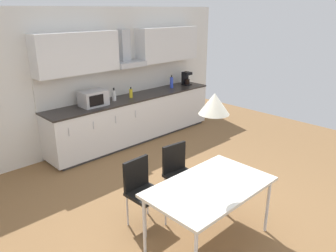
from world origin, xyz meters
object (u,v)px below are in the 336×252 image
Objects in this scene: coffee_maker at (186,78)px; pendant_lamp at (214,104)px; microwave at (93,98)px; bottle_yellow at (131,93)px; chair_far_left at (142,186)px; chair_far_right at (178,169)px; bottle_blue at (172,82)px; bottle_white at (114,95)px; dining_table at (210,189)px.

coffee_maker is 0.94× the size of pendant_lamp.
bottle_yellow is at bearing -0.96° from microwave.
chair_far_right is at bearing -0.04° from chair_far_left.
bottle_blue is 3.25m from chair_far_right.
microwave is 2.51m from chair_far_left.
pendant_lamp reaches higher than coffee_maker.
bottle_yellow is at bearing 66.96° from pendant_lamp.
bottle_yellow is 0.25× the size of chair_far_right.
bottle_white is 2.48m from chair_far_right.
coffee_maker is 2.04m from bottle_white.
microwave is at bearing -179.40° from coffee_maker.
chair_far_left is 2.72× the size of pendant_lamp.
bottle_white is 0.79× the size of pendant_lamp.
bottle_yellow is (0.85, -0.01, -0.05)m from microwave.
microwave is 1.60× the size of coffee_maker.
dining_table is at bearing -128.47° from bottle_blue.
microwave is 2.04m from bottle_blue.
bottle_white reaches higher than dining_table.
coffee_maker reaches higher than dining_table.
bottle_white is at bearing 75.23° from chair_far_right.
pendant_lamp is at bearing -106.73° from bottle_white.
dining_table is (-2.51, -3.16, -0.35)m from bottle_blue.
bottle_yellow is at bearing -178.04° from bottle_blue.
chair_far_right is 1.46m from pendant_lamp.
bottle_blue is 0.34× the size of chair_far_left.
chair_far_right is at bearing -113.36° from bottle_yellow.
bottle_yellow is 0.15× the size of dining_table.
coffee_maker is at bearing -0.12° from bottle_white.
dining_table is at bearing -68.26° from chair_far_left.
chair_far_right reaches higher than dining_table.
chair_far_right is 2.72× the size of pendant_lamp.
bottle_yellow reaches higher than chair_far_left.
pendant_lamp is at bearing -133.36° from coffee_maker.
bottle_blue is at bearing 51.53° from dining_table.
coffee_maker is at bearing 0.02° from bottle_blue.
bottle_white reaches higher than chair_far_left.
bottle_blue is at bearing -179.98° from coffee_maker.
chair_far_left is 1.46m from pendant_lamp.
bottle_yellow is 2.56m from chair_far_right.
bottle_white is 0.18× the size of dining_table.
pendant_lamp is (-0.95, -3.17, 0.66)m from bottle_white.
chair_far_right is (-2.65, -2.35, -0.54)m from coffee_maker.
bottle_white is (-1.56, 0.00, -0.02)m from bottle_blue.
bottle_blue is 1.56m from bottle_white.
microwave is 2.51m from coffee_maker.
dining_table is 1.65× the size of chair_far_left.
microwave is 1.63× the size of bottle_blue.
bottle_yellow reaches higher than dining_table.
microwave is at bearing -179.26° from bottle_blue.
pendant_lamp is (0.33, -0.82, 1.17)m from chair_far_left.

